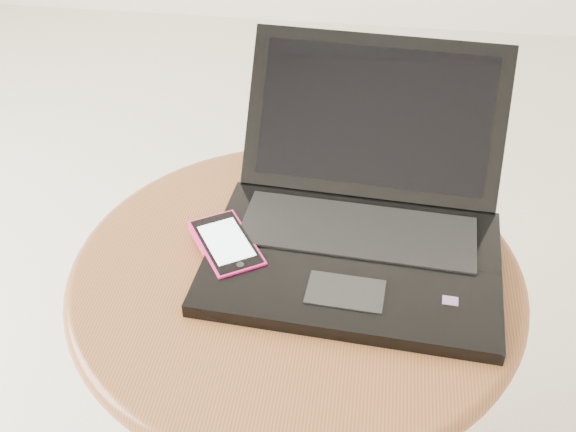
# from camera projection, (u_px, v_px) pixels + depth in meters

# --- Properties ---
(table) EXTENTS (0.60, 0.60, 0.48)m
(table) POSITION_uv_depth(u_px,v_px,m) (295.00, 320.00, 1.00)
(table) COLOR #5B220F
(table) RESTS_ON ground
(laptop) EXTENTS (0.40, 0.42, 0.22)m
(laptop) POSITION_uv_depth(u_px,v_px,m) (359.00, 217.00, 0.95)
(laptop) COLOR black
(laptop) RESTS_ON table
(phone_black) EXTENTS (0.10, 0.12, 0.01)m
(phone_black) POSITION_uv_depth(u_px,v_px,m) (252.00, 240.00, 0.97)
(phone_black) COLOR black
(phone_black) RESTS_ON table
(phone_pink) EXTENTS (0.12, 0.14, 0.02)m
(phone_pink) POSITION_uv_depth(u_px,v_px,m) (226.00, 245.00, 0.94)
(phone_pink) COLOR #DD196C
(phone_pink) RESTS_ON phone_black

